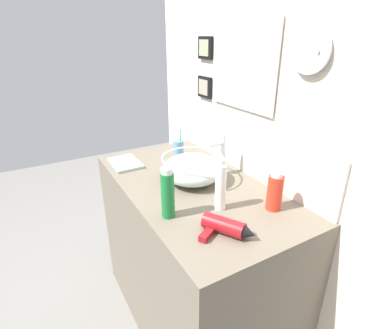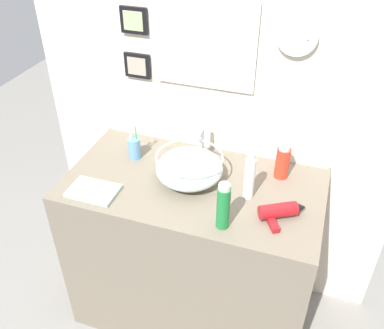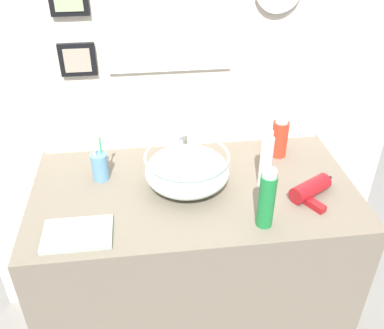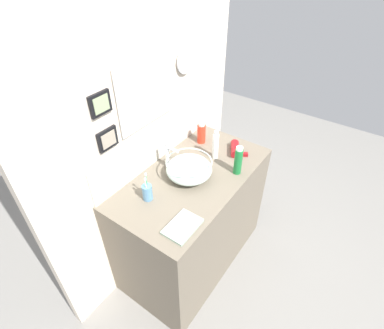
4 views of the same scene
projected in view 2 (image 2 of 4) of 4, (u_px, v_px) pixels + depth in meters
ground_plane at (193, 305)px, 2.48m from camera, size 6.00×6.00×0.00m
vanity_counter at (193, 251)px, 2.22m from camera, size 1.18×0.64×0.90m
back_panel at (217, 94)px, 2.06m from camera, size 1.85×0.10×2.37m
glass_bowl_sink at (189, 168)px, 1.93m from camera, size 0.31×0.31×0.13m
faucet at (201, 139)px, 2.03m from camera, size 0.02×0.11×0.21m
hair_drier at (281, 211)px, 1.75m from camera, size 0.20×0.19×0.06m
toothbrush_cup at (134, 148)px, 2.09m from camera, size 0.06×0.06×0.19m
lotion_bottle at (283, 162)px, 1.95m from camera, size 0.06×0.06×0.17m
shampoo_bottle at (223, 206)px, 1.67m from camera, size 0.05×0.05×0.21m
soap_dispenser at (249, 177)px, 1.81m from camera, size 0.04×0.04×0.23m
hand_towel at (93, 191)px, 1.89m from camera, size 0.22×0.15×0.02m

